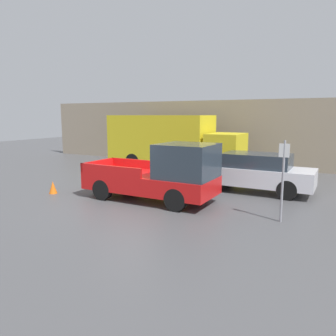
{
  "coord_description": "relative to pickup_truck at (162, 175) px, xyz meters",
  "views": [
    {
      "loc": [
        6.9,
        -9.86,
        3.19
      ],
      "look_at": [
        0.72,
        1.45,
        1.1
      ],
      "focal_mm": 35.0,
      "sensor_mm": 36.0,
      "label": 1
    }
  ],
  "objects": [
    {
      "name": "ground_plane",
      "position": [
        -1.01,
        -0.45,
        -1.01
      ],
      "size": [
        60.0,
        60.0,
        0.0
      ],
      "primitive_type": "plane",
      "color": "#4C4C4F"
    },
    {
      "name": "building_wall",
      "position": [
        -1.01,
        9.56,
        1.04
      ],
      "size": [
        28.0,
        0.15,
        4.11
      ],
      "color": "gray",
      "rests_on": "ground"
    },
    {
      "name": "pickup_truck",
      "position": [
        0.0,
        0.0,
        0.0
      ],
      "size": [
        5.03,
        2.0,
        2.2
      ],
      "color": "red",
      "rests_on": "ground"
    },
    {
      "name": "car",
      "position": [
        2.58,
        3.26,
        -0.17
      ],
      "size": [
        4.87,
        1.84,
        1.61
      ],
      "color": "silver",
      "rests_on": "ground"
    },
    {
      "name": "delivery_truck",
      "position": [
        -3.24,
        6.61,
        0.7
      ],
      "size": [
        8.01,
        2.44,
        3.18
      ],
      "color": "gold",
      "rests_on": "ground"
    },
    {
      "name": "parking_sign",
      "position": [
        4.32,
        -0.33,
        0.38
      ],
      "size": [
        0.3,
        0.07,
        2.47
      ],
      "color": "gray",
      "rests_on": "ground"
    },
    {
      "name": "newspaper_box",
      "position": [
        -5.49,
        9.23,
        -0.46
      ],
      "size": [
        0.45,
        0.4,
        1.11
      ],
      "color": "#194CB2",
      "rests_on": "ground"
    },
    {
      "name": "traffic_cone",
      "position": [
        -4.55,
        -1.06,
        -0.76
      ],
      "size": [
        0.33,
        0.33,
        0.51
      ],
      "color": "orange",
      "rests_on": "ground"
    }
  ]
}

